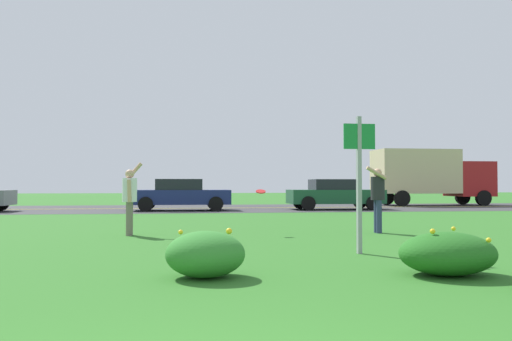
{
  "coord_description": "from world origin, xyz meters",
  "views": [
    {
      "loc": [
        -0.24,
        -2.21,
        1.19
      ],
      "look_at": [
        1.16,
        7.91,
        1.47
      ],
      "focal_mm": 36.06,
      "sensor_mm": 36.0,
      "label": 1
    }
  ],
  "objects_px": {
    "sign_post_near_path": "(359,170)",
    "person_catcher_dark_shirt": "(378,194)",
    "person_thrower_white_shirt": "(130,196)",
    "car_dark_green_center_right": "(335,194)",
    "frisbee_red": "(261,192)",
    "box_truck_red": "(430,174)",
    "car_navy_center_left": "(181,194)"
  },
  "relations": [
    {
      "from": "car_dark_green_center_right",
      "to": "box_truck_red",
      "type": "xyz_separation_m",
      "value": [
        6.91,
        4.08,
        1.06
      ]
    },
    {
      "from": "sign_post_near_path",
      "to": "person_catcher_dark_shirt",
      "type": "distance_m",
      "value": 4.03
    },
    {
      "from": "car_dark_green_center_right",
      "to": "frisbee_red",
      "type": "bearing_deg",
      "value": -114.33
    },
    {
      "from": "frisbee_red",
      "to": "car_navy_center_left",
      "type": "height_order",
      "value": "car_navy_center_left"
    },
    {
      "from": "sign_post_near_path",
      "to": "box_truck_red",
      "type": "xyz_separation_m",
      "value": [
        11.07,
        19.53,
        0.36
      ]
    },
    {
      "from": "person_thrower_white_shirt",
      "to": "frisbee_red",
      "type": "relative_size",
      "value": 7.3
    },
    {
      "from": "person_catcher_dark_shirt",
      "to": "box_truck_red",
      "type": "bearing_deg",
      "value": 59.6
    },
    {
      "from": "car_navy_center_left",
      "to": "car_dark_green_center_right",
      "type": "relative_size",
      "value": 1.0
    },
    {
      "from": "person_thrower_white_shirt",
      "to": "frisbee_red",
      "type": "xyz_separation_m",
      "value": [
        3.09,
        -0.22,
        0.1
      ]
    },
    {
      "from": "sign_post_near_path",
      "to": "box_truck_red",
      "type": "height_order",
      "value": "box_truck_red"
    },
    {
      "from": "sign_post_near_path",
      "to": "person_thrower_white_shirt",
      "type": "height_order",
      "value": "sign_post_near_path"
    },
    {
      "from": "frisbee_red",
      "to": "box_truck_red",
      "type": "bearing_deg",
      "value": 52.4
    },
    {
      "from": "person_catcher_dark_shirt",
      "to": "car_navy_center_left",
      "type": "xyz_separation_m",
      "value": [
        -4.92,
        11.85,
        -0.22
      ]
    },
    {
      "from": "car_dark_green_center_right",
      "to": "box_truck_red",
      "type": "height_order",
      "value": "box_truck_red"
    },
    {
      "from": "frisbee_red",
      "to": "car_dark_green_center_right",
      "type": "height_order",
      "value": "car_dark_green_center_right"
    },
    {
      "from": "frisbee_red",
      "to": "car_navy_center_left",
      "type": "bearing_deg",
      "value": 99.56
    },
    {
      "from": "sign_post_near_path",
      "to": "car_dark_green_center_right",
      "type": "distance_m",
      "value": 16.02
    },
    {
      "from": "sign_post_near_path",
      "to": "box_truck_red",
      "type": "distance_m",
      "value": 22.45
    },
    {
      "from": "sign_post_near_path",
      "to": "box_truck_red",
      "type": "bearing_deg",
      "value": 60.45
    },
    {
      "from": "frisbee_red",
      "to": "box_truck_red",
      "type": "relative_size",
      "value": 0.04
    },
    {
      "from": "frisbee_red",
      "to": "box_truck_red",
      "type": "xyz_separation_m",
      "value": [
        12.27,
        15.93,
        0.78
      ]
    },
    {
      "from": "person_catcher_dark_shirt",
      "to": "box_truck_red",
      "type": "height_order",
      "value": "box_truck_red"
    },
    {
      "from": "person_thrower_white_shirt",
      "to": "sign_post_near_path",
      "type": "bearing_deg",
      "value": -41.74
    },
    {
      "from": "person_thrower_white_shirt",
      "to": "person_catcher_dark_shirt",
      "type": "xyz_separation_m",
      "value": [
        6.01,
        -0.22,
        0.03
      ]
    },
    {
      "from": "person_catcher_dark_shirt",
      "to": "sign_post_near_path",
      "type": "bearing_deg",
      "value": -115.61
    },
    {
      "from": "person_thrower_white_shirt",
      "to": "car_navy_center_left",
      "type": "bearing_deg",
      "value": 84.64
    },
    {
      "from": "person_catcher_dark_shirt",
      "to": "car_dark_green_center_right",
      "type": "distance_m",
      "value": 12.1
    },
    {
      "from": "box_truck_red",
      "to": "person_catcher_dark_shirt",
      "type": "bearing_deg",
      "value": -120.4
    },
    {
      "from": "sign_post_near_path",
      "to": "person_thrower_white_shirt",
      "type": "distance_m",
      "value": 5.76
    },
    {
      "from": "person_catcher_dark_shirt",
      "to": "person_thrower_white_shirt",
      "type": "bearing_deg",
      "value": 177.92
    },
    {
      "from": "person_thrower_white_shirt",
      "to": "frisbee_red",
      "type": "height_order",
      "value": "person_thrower_white_shirt"
    },
    {
      "from": "person_thrower_white_shirt",
      "to": "car_dark_green_center_right",
      "type": "height_order",
      "value": "person_thrower_white_shirt"
    }
  ]
}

